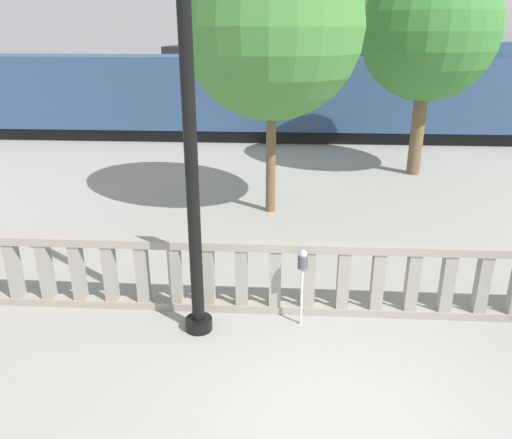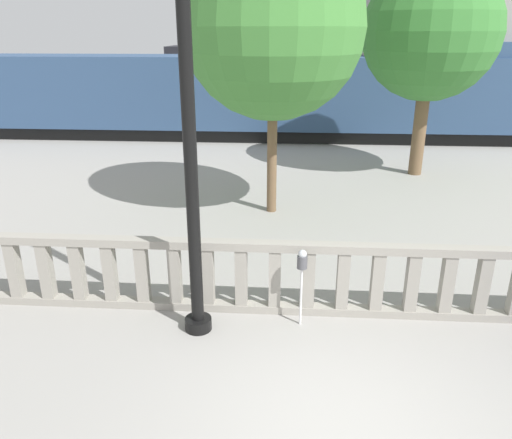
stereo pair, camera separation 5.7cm
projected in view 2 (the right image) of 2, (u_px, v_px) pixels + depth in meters
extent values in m
plane|color=gray|center=(336.00, 431.00, 6.14)|extent=(160.00, 160.00, 0.00)
cube|color=gray|center=(324.00, 309.00, 8.68)|extent=(14.00, 0.24, 0.14)
cube|color=gray|center=(327.00, 248.00, 8.26)|extent=(14.00, 0.24, 0.14)
cube|color=gray|center=(15.00, 269.00, 8.82)|extent=(0.20, 0.20, 1.04)
cube|color=gray|center=(46.00, 270.00, 8.79)|extent=(0.20, 0.20, 1.04)
cube|color=gray|center=(78.00, 271.00, 8.75)|extent=(0.20, 0.20, 1.04)
cube|color=gray|center=(110.00, 272.00, 8.71)|extent=(0.20, 0.20, 1.04)
cube|color=gray|center=(142.00, 273.00, 8.67)|extent=(0.20, 0.20, 1.04)
cube|color=gray|center=(175.00, 274.00, 8.64)|extent=(0.20, 0.20, 1.04)
cube|color=gray|center=(208.00, 275.00, 8.60)|extent=(0.20, 0.20, 1.04)
cube|color=gray|center=(241.00, 277.00, 8.56)|extent=(0.20, 0.20, 1.04)
cube|color=gray|center=(275.00, 278.00, 8.52)|extent=(0.20, 0.20, 1.04)
cube|color=gray|center=(309.00, 279.00, 8.49)|extent=(0.20, 0.20, 1.04)
cube|color=gray|center=(343.00, 280.00, 8.45)|extent=(0.20, 0.20, 1.04)
cube|color=gray|center=(377.00, 281.00, 8.41)|extent=(0.20, 0.20, 1.04)
cube|color=gray|center=(412.00, 282.00, 8.37)|extent=(0.20, 0.20, 1.04)
cube|color=gray|center=(447.00, 283.00, 8.33)|extent=(0.20, 0.20, 1.04)
cube|color=gray|center=(482.00, 284.00, 8.30)|extent=(0.20, 0.20, 1.04)
cylinder|color=black|center=(198.00, 323.00, 8.21)|extent=(0.44, 0.44, 0.20)
cylinder|color=black|center=(190.00, 158.00, 7.21)|extent=(0.20, 0.20, 5.38)
cylinder|color=silver|center=(301.00, 297.00, 8.20)|extent=(0.04, 0.04, 1.04)
cylinder|color=#4C4C51|center=(302.00, 262.00, 7.97)|extent=(0.17, 0.17, 0.21)
sphere|color=#B2B7BC|center=(302.00, 254.00, 7.92)|extent=(0.14, 0.14, 0.14)
cube|color=black|center=(228.00, 131.00, 22.74)|extent=(26.69, 2.31, 0.55)
cube|color=navy|center=(227.00, 91.00, 22.11)|extent=(27.23, 2.89, 3.02)
cube|color=black|center=(372.00, 101.00, 32.31)|extent=(25.77, 2.48, 0.55)
cube|color=black|center=(375.00, 72.00, 31.66)|extent=(26.30, 3.11, 3.10)
cube|color=gray|center=(455.00, 14.00, 24.21)|extent=(9.47, 9.67, 10.69)
cylinder|color=brown|center=(272.00, 157.00, 13.07)|extent=(0.26, 0.26, 3.02)
sphere|color=#428438|center=(273.00, 27.00, 11.94)|extent=(4.45, 4.45, 4.45)
cylinder|color=brown|center=(419.00, 130.00, 16.57)|extent=(0.44, 0.44, 2.98)
sphere|color=#387A33|center=(431.00, 31.00, 15.46)|extent=(4.28, 4.28, 4.28)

